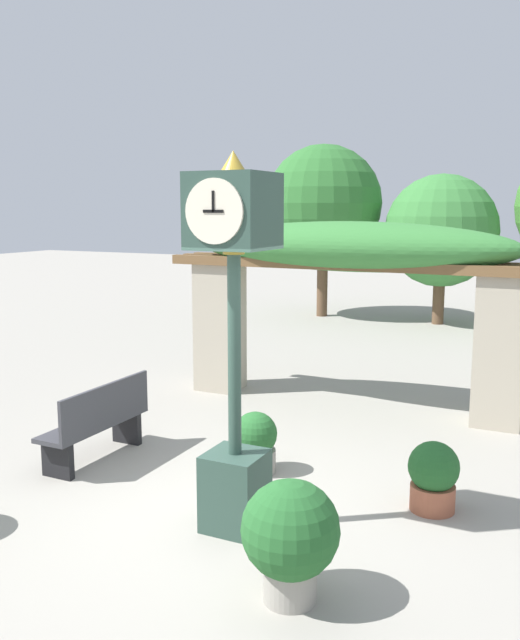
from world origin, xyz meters
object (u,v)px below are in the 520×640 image
at_px(potted_plant_near_left, 255,442).
at_px(potted_plant_far_right, 290,535).
at_px(potted_plant_far_left, 433,476).
at_px(pedestal_clock, 234,325).
at_px(park_bench, 98,423).

xyz_separation_m(potted_plant_near_left, potted_plant_far_right, (1.30, -2.06, 0.17)).
distance_m(potted_plant_near_left, potted_plant_far_left, 1.92).
distance_m(pedestal_clock, potted_plant_near_left, 1.99).
bearing_deg(potted_plant_far_right, pedestal_clock, 136.97).
distance_m(pedestal_clock, potted_plant_far_left, 2.40).
relative_size(pedestal_clock, potted_plant_far_right, 3.61).
height_order(pedestal_clock, potted_plant_far_right, pedestal_clock).
xyz_separation_m(pedestal_clock, park_bench, (-2.16, 0.78, -1.40)).
height_order(pedestal_clock, potted_plant_far_left, pedestal_clock).
height_order(potted_plant_far_left, park_bench, park_bench).
xyz_separation_m(potted_plant_near_left, potted_plant_far_left, (1.91, -0.11, 0.01)).
height_order(potted_plant_far_right, park_bench, potted_plant_far_right).
height_order(pedestal_clock, potted_plant_near_left, pedestal_clock).
relative_size(potted_plant_near_left, potted_plant_far_right, 0.73).
distance_m(potted_plant_far_right, park_bench, 3.44).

